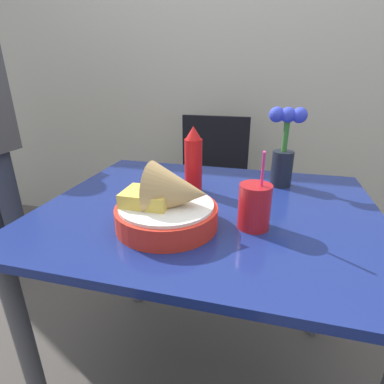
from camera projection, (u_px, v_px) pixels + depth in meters
name	position (u px, v px, depth m)	size (l,w,h in m)	color
ground_plane	(205.00, 377.00, 1.21)	(12.00, 12.00, 0.00)	#4C4742
wall_window	(251.00, 45.00, 1.86)	(7.00, 0.06, 2.60)	#B7B2A3
dining_table	(208.00, 238.00, 0.97)	(1.00, 0.82, 0.76)	navy
chair_far_window	(212.00, 181.00, 1.79)	(0.40, 0.40, 0.91)	black
food_basket	(170.00, 205.00, 0.78)	(0.27, 0.27, 0.18)	red
ketchup_bottle	(193.00, 161.00, 1.00)	(0.06, 0.06, 0.22)	red
drink_cup	(254.00, 208.00, 0.78)	(0.08, 0.08, 0.22)	red
flower_vase	(284.00, 149.00, 1.04)	(0.12, 0.07, 0.28)	black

